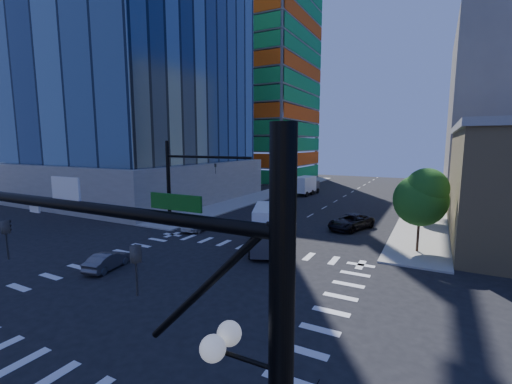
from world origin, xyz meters
The scene contains 15 objects.
ground centered at (0.00, 0.00, 0.00)m, with size 160.00×160.00×0.00m, color black.
road_markings centered at (0.00, 0.00, 0.01)m, with size 20.00×20.00×0.01m, color silver.
sidewalk_ne centered at (12.50, 40.00, 0.07)m, with size 5.00×60.00×0.15m, color #9B9993.
sidewalk_nw centered at (-12.50, 40.00, 0.07)m, with size 5.00×60.00×0.15m, color #9B9993.
construction_building centered at (-27.41, 61.93, 24.61)m, with size 25.16×34.50×70.60m.
signal_mast_se centered at (10.60, -11.50, 5.01)m, with size 10.51×2.48×9.00m.
signal_mast_nw centered at (-10.00, 11.50, 5.49)m, with size 10.20×0.40×9.00m.
tree_south centered at (12.63, 13.90, 4.69)m, with size 4.16×4.16×6.82m.
tree_north centered at (12.93, 25.90, 3.99)m, with size 3.54×3.52×5.78m.
car_nb_far centered at (5.97, 19.39, 0.78)m, with size 2.60×5.64×1.57m, color black.
car_sb_near centered at (-7.79, 11.96, 0.69)m, with size 1.93×4.74×1.38m, color silver.
car_sb_mid centered at (-5.55, 26.07, 0.77)m, with size 1.82×4.53×1.54m, color #909497.
car_sb_cross centered at (-6.76, -0.22, 0.62)m, with size 1.31×3.76×1.24m, color #4E4D52.
box_truck_near centered at (1.45, 9.15, 1.55)m, with size 5.19×7.24×3.50m.
box_truck_far centered at (-6.41, 40.74, 1.42)m, with size 3.05×6.29×3.21m.
Camera 1 is at (13.41, -15.97, 8.85)m, focal length 24.00 mm.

